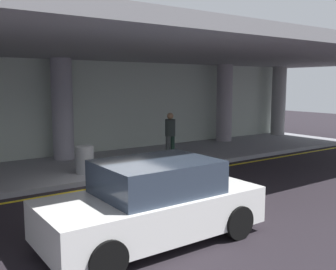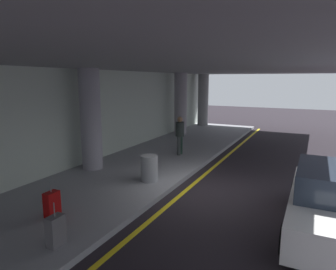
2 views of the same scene
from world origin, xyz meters
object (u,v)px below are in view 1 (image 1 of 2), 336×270
at_px(car_white, 153,203).
at_px(traveler_with_luggage, 170,132).
at_px(trash_bin_steel, 85,160).
at_px(support_column_center, 224,103).
at_px(support_column_left_mid, 62,109).
at_px(support_column_right_mid, 279,101).

height_order(car_white, traveler_with_luggage, traveler_with_luggage).
bearing_deg(trash_bin_steel, support_column_center, 17.37).
height_order(car_white, trash_bin_steel, car_white).
height_order(support_column_left_mid, traveler_with_luggage, support_column_left_mid).
distance_m(support_column_center, trash_bin_steel, 8.81).
bearing_deg(support_column_left_mid, car_white, -98.62).
distance_m(support_column_left_mid, traveler_with_luggage, 4.00).
height_order(support_column_right_mid, trash_bin_steel, support_column_right_mid).
bearing_deg(car_white, support_column_right_mid, 30.07).
xyz_separation_m(support_column_left_mid, traveler_with_luggage, (3.33, -2.06, -0.86)).
height_order(support_column_left_mid, support_column_center, same).
height_order(support_column_center, car_white, support_column_center).
distance_m(support_column_right_mid, traveler_with_luggage, 8.96).
relative_size(traveler_with_luggage, trash_bin_steel, 1.98).
xyz_separation_m(support_column_right_mid, car_white, (-13.18, -7.82, -1.26)).
relative_size(support_column_right_mid, trash_bin_steel, 4.29).
bearing_deg(support_column_center, support_column_right_mid, 0.00).
relative_size(support_column_center, car_white, 0.89).
relative_size(support_column_right_mid, traveler_with_luggage, 2.17).
bearing_deg(traveler_with_luggage, car_white, 36.31).
height_order(support_column_center, trash_bin_steel, support_column_center).
distance_m(car_white, traveler_with_luggage, 7.33).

